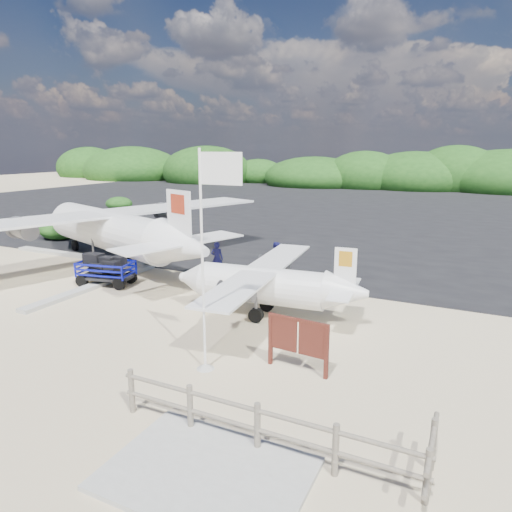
{
  "coord_description": "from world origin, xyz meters",
  "views": [
    {
      "loc": [
        9.26,
        -11.79,
        5.6
      ],
      "look_at": [
        2.02,
        3.15,
        1.63
      ],
      "focal_mm": 32.0,
      "sensor_mm": 36.0,
      "label": 1
    }
  ],
  "objects_px": {
    "signboard": "(297,371)",
    "crew_b": "(276,260)",
    "baggage_cart": "(107,285)",
    "crew_a": "(217,258)",
    "aircraft_large": "(485,235)",
    "aircraft_small": "(248,200)",
    "flagpole": "(205,369)"
  },
  "relations": [
    {
      "from": "flagpole",
      "to": "signboard",
      "type": "relative_size",
      "value": 3.14
    },
    {
      "from": "crew_a",
      "to": "aircraft_small",
      "type": "distance_m",
      "value": 29.59
    },
    {
      "from": "signboard",
      "to": "aircraft_small",
      "type": "xyz_separation_m",
      "value": [
        -18.55,
        33.91,
        0.0
      ]
    },
    {
      "from": "signboard",
      "to": "crew_a",
      "type": "xyz_separation_m",
      "value": [
        -6.46,
        6.91,
        0.76
      ]
    },
    {
      "from": "crew_b",
      "to": "signboard",
      "type": "bearing_deg",
      "value": 100.97
    },
    {
      "from": "aircraft_large",
      "to": "aircraft_small",
      "type": "relative_size",
      "value": 2.47
    },
    {
      "from": "signboard",
      "to": "aircraft_small",
      "type": "height_order",
      "value": "aircraft_small"
    },
    {
      "from": "baggage_cart",
      "to": "crew_a",
      "type": "relative_size",
      "value": 1.56
    },
    {
      "from": "signboard",
      "to": "crew_a",
      "type": "bearing_deg",
      "value": 138.04
    },
    {
      "from": "signboard",
      "to": "aircraft_small",
      "type": "bearing_deg",
      "value": 123.65
    },
    {
      "from": "flagpole",
      "to": "crew_b",
      "type": "distance_m",
      "value": 8.91
    },
    {
      "from": "flagpole",
      "to": "crew_a",
      "type": "xyz_separation_m",
      "value": [
        -4.27,
        7.83,
        0.76
      ]
    },
    {
      "from": "baggage_cart",
      "to": "aircraft_large",
      "type": "xyz_separation_m",
      "value": [
        14.23,
        19.38,
        0.0
      ]
    },
    {
      "from": "baggage_cart",
      "to": "signboard",
      "type": "distance_m",
      "value": 10.46
    },
    {
      "from": "crew_a",
      "to": "aircraft_large",
      "type": "xyz_separation_m",
      "value": [
        10.87,
        16.06,
        -0.76
      ]
    },
    {
      "from": "baggage_cart",
      "to": "aircraft_small",
      "type": "height_order",
      "value": "aircraft_small"
    },
    {
      "from": "flagpole",
      "to": "baggage_cart",
      "type": "bearing_deg",
      "value": 149.41
    },
    {
      "from": "aircraft_large",
      "to": "aircraft_small",
      "type": "bearing_deg",
      "value": -5.7
    },
    {
      "from": "baggage_cart",
      "to": "signboard",
      "type": "relative_size",
      "value": 1.35
    },
    {
      "from": "baggage_cart",
      "to": "aircraft_small",
      "type": "relative_size",
      "value": 0.35
    },
    {
      "from": "crew_a",
      "to": "crew_b",
      "type": "relative_size",
      "value": 0.97
    },
    {
      "from": "signboard",
      "to": "crew_b",
      "type": "relative_size",
      "value": 1.12
    },
    {
      "from": "flagpole",
      "to": "crew_b",
      "type": "relative_size",
      "value": 3.53
    },
    {
      "from": "signboard",
      "to": "aircraft_large",
      "type": "distance_m",
      "value": 23.39
    },
    {
      "from": "baggage_cart",
      "to": "signboard",
      "type": "height_order",
      "value": "signboard"
    },
    {
      "from": "baggage_cart",
      "to": "crew_a",
      "type": "distance_m",
      "value": 4.79
    },
    {
      "from": "baggage_cart",
      "to": "aircraft_small",
      "type": "bearing_deg",
      "value": 94.57
    },
    {
      "from": "flagpole",
      "to": "signboard",
      "type": "xyz_separation_m",
      "value": [
        2.19,
        0.92,
        0.0
      ]
    },
    {
      "from": "flagpole",
      "to": "signboard",
      "type": "height_order",
      "value": "flagpole"
    },
    {
      "from": "aircraft_large",
      "to": "crew_b",
      "type": "bearing_deg",
      "value": 80.89
    },
    {
      "from": "crew_b",
      "to": "aircraft_large",
      "type": "bearing_deg",
      "value": -135.08
    },
    {
      "from": "crew_a",
      "to": "aircraft_large",
      "type": "relative_size",
      "value": 0.09
    }
  ]
}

